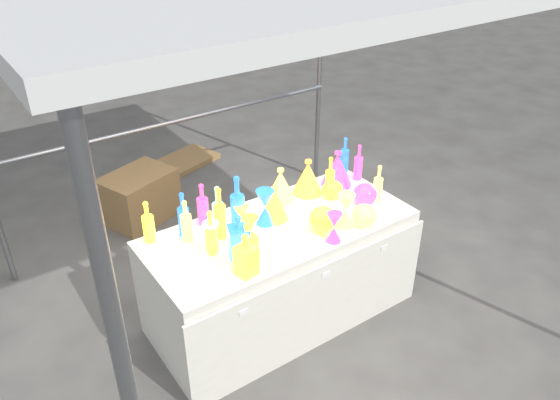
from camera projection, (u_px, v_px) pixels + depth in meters
ground at (280, 312)px, 3.98m from camera, size 80.00×80.00×0.00m
display_table at (281, 272)px, 3.78m from camera, size 1.84×0.83×0.75m
cardboard_box_closed at (140, 196)px, 4.98m from camera, size 0.73×0.63×0.45m
cardboard_box_flat at (187, 160)px, 6.07m from camera, size 0.72×0.60×0.05m
bottle_0 at (148, 222)px, 3.38m from camera, size 0.08×0.08×0.29m
bottle_1 at (183, 214)px, 3.43m from camera, size 0.09×0.09×0.31m
bottle_2 at (220, 213)px, 3.40m from camera, size 0.09×0.09×0.36m
bottle_3 at (203, 204)px, 3.55m from camera, size 0.08×0.08×0.30m
bottle_4 at (186, 221)px, 3.38m from camera, size 0.09×0.09×0.29m
bottle_5 at (218, 210)px, 3.43m from camera, size 0.09×0.09×0.35m
bottle_6 at (211, 232)px, 3.26m from camera, size 0.09×0.09×0.30m
bottle_7 at (237, 203)px, 3.47m from camera, size 0.11×0.11×0.39m
decanter_0 at (246, 254)px, 3.10m from camera, size 0.13×0.13×0.27m
decanter_1 at (248, 240)px, 3.24m from camera, size 0.09×0.09×0.24m
decanter_2 at (238, 235)px, 3.25m from camera, size 0.15×0.15×0.29m
hourglass_0 at (250, 232)px, 3.35m from camera, size 0.14×0.14×0.21m
hourglass_1 at (334, 227)px, 3.40m from camera, size 0.11×0.11×0.20m
hourglass_2 at (345, 210)px, 3.54m from camera, size 0.15×0.15×0.24m
hourglass_3 at (212, 238)px, 3.29m from camera, size 0.13×0.13×0.21m
hourglass_4 at (241, 219)px, 3.49m from camera, size 0.10×0.10×0.19m
hourglass_5 at (265, 207)px, 3.56m from camera, size 0.14×0.14×0.25m
globe_0 at (323, 220)px, 3.52m from camera, size 0.25×0.25×0.15m
globe_1 at (364, 217)px, 3.57m from camera, size 0.20×0.20×0.13m
globe_2 at (332, 190)px, 3.88m from camera, size 0.20×0.20×0.12m
globe_3 at (365, 196)px, 3.80m from camera, size 0.19×0.19×0.14m
lampshade_0 at (274, 203)px, 3.62m from camera, size 0.22×0.22×0.24m
lampshade_1 at (308, 177)px, 3.91m from camera, size 0.25×0.25×0.26m
lampshade_2 at (337, 168)px, 4.02m from camera, size 0.30×0.30×0.27m
lampshade_3 at (281, 184)px, 3.83m from camera, size 0.27×0.27×0.25m
bottle_8 at (345, 155)px, 4.19m from camera, size 0.08×0.08×0.29m
bottle_9 at (330, 176)px, 3.88m from camera, size 0.08×0.08×0.30m
bottle_10 at (359, 162)px, 4.09m from camera, size 0.07×0.07×0.29m
bottle_11 at (378, 183)px, 3.80m from camera, size 0.08×0.08×0.28m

